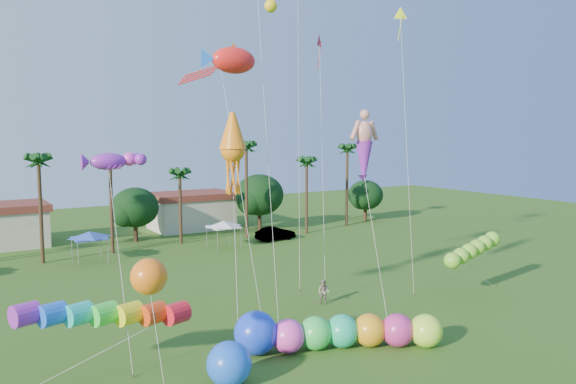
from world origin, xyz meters
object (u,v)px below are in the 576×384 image
car_b (275,234)px  blue_ball (229,364)px  caterpillar_inflatable (331,332)px  spectator_b (324,292)px

car_b → blue_ball: blue_ball is taller
caterpillar_inflatable → blue_ball: caterpillar_inflatable is taller
caterpillar_inflatable → blue_ball: (-7.16, -1.09, 0.08)m
spectator_b → car_b: bearing=127.9°
spectator_b → caterpillar_inflatable: 8.70m
spectator_b → caterpillar_inflatable: (-4.72, -7.31, 0.12)m
blue_ball → car_b: bearing=55.6°
caterpillar_inflatable → car_b: bearing=89.5°
spectator_b → blue_ball: 14.55m
blue_ball → spectator_b: bearing=35.3°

